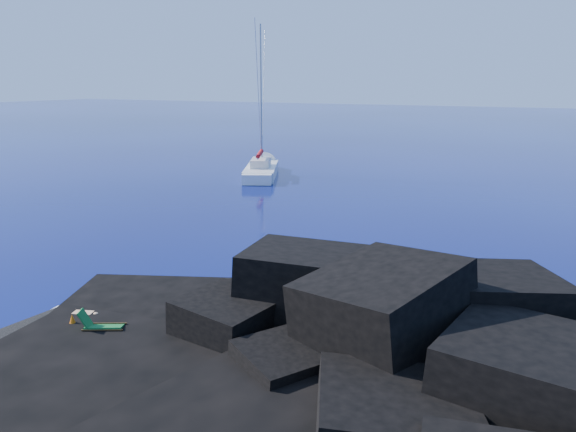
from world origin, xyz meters
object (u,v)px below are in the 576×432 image
deck_chair (104,322)px  sunbather (83,315)px  sailboat (261,176)px  marker_cone (73,322)px

deck_chair → sunbather: (-1.73, 0.66, -0.33)m
sailboat → marker_cone: (11.38, -34.71, 0.66)m
sunbather → marker_cone: 0.94m
marker_cone → sailboat: bearing=108.2°
deck_chair → sunbather: size_ratio=0.79×
deck_chair → sunbather: deck_chair is taller
deck_chair → marker_cone: 1.39m
sailboat → deck_chair: (12.73, -34.51, 0.87)m
deck_chair → marker_cone: (-1.35, -0.20, -0.21)m
sailboat → sunbather: (11.01, -33.85, 0.54)m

